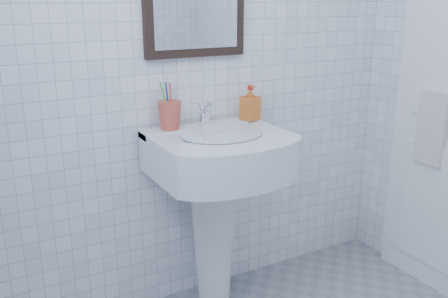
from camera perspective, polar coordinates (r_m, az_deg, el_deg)
wall_back at (r=2.41m, az=-2.43°, el=10.82°), size 2.20×0.02×2.50m
washbasin at (r=2.36m, az=-0.94°, el=-4.97°), size 0.61×0.44×0.93m
faucet at (r=2.35m, az=-2.25°, el=3.81°), size 0.05×0.11×0.12m
toothbrush_cup at (r=2.30m, az=-6.22°, el=3.85°), size 0.14×0.14×0.13m
soap_dispenser at (r=2.47m, az=3.00°, el=5.32°), size 0.09×0.09×0.17m
towel_ring at (r=2.73m, az=23.34°, el=5.91°), size 0.01×0.18×0.18m
hand_towel at (r=2.75m, az=22.64°, el=2.21°), size 0.03×0.16×0.38m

